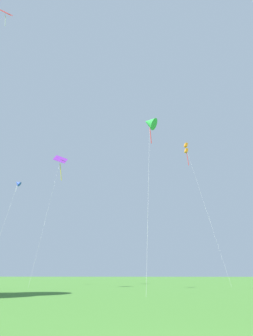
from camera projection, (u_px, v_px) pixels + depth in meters
The scene contains 4 objects.
kite_green_small at pixel (150, 123), 31.84m from camera, with size 1.96×8.63×17.79m.
kite_orange_box at pixel (186, 149), 52.60m from camera, with size 3.35×10.15×23.75m.
kite_blue_delta at pixel (18, 183), 43.13m from camera, with size 3.01×10.03×14.58m.
kite_purple_streamer at pixel (60, 165), 45.29m from camera, with size 1.87×7.49×19.20m.
Camera 1 is at (-0.73, -4.37, 1.40)m, focal length 31.35 mm.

